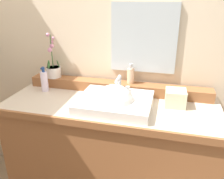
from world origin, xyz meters
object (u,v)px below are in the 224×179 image
(potted_plant, at_px, (53,69))
(lotion_bottle, at_px, (44,81))
(soap_dispenser, at_px, (131,75))
(tissue_box, at_px, (175,98))
(sink_basin, at_px, (114,104))
(soap_bar, at_px, (100,89))

(potted_plant, bearing_deg, lotion_bottle, -99.46)
(potted_plant, height_order, lotion_bottle, potted_plant)
(potted_plant, height_order, soap_dispenser, potted_plant)
(potted_plant, xyz_separation_m, tissue_box, (0.94, -0.14, -0.09))
(soap_dispenser, bearing_deg, sink_basin, -100.68)
(soap_dispenser, bearing_deg, potted_plant, -178.96)
(soap_bar, height_order, potted_plant, potted_plant)
(sink_basin, bearing_deg, tissue_box, 19.32)
(soap_bar, bearing_deg, soap_dispenser, 41.63)
(lotion_bottle, bearing_deg, tissue_box, -1.17)
(sink_basin, xyz_separation_m, soap_bar, (-0.13, 0.12, 0.05))
(sink_basin, height_order, lotion_bottle, lotion_bottle)
(sink_basin, distance_m, tissue_box, 0.40)
(sink_basin, height_order, soap_bar, sink_basin)
(soap_bar, distance_m, soap_dispenser, 0.25)
(sink_basin, distance_m, soap_dispenser, 0.30)
(soap_bar, xyz_separation_m, potted_plant, (-0.43, 0.15, 0.07))
(sink_basin, distance_m, soap_bar, 0.18)
(sink_basin, xyz_separation_m, potted_plant, (-0.56, 0.27, 0.12))
(potted_plant, bearing_deg, tissue_box, -8.21)
(soap_dispenser, xyz_separation_m, lotion_bottle, (-0.63, -0.13, -0.06))
(sink_basin, bearing_deg, lotion_bottle, 165.29)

